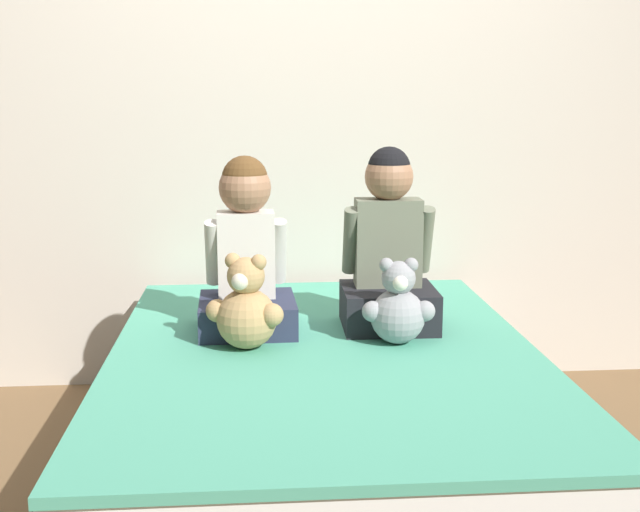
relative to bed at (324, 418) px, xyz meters
name	(u,v)px	position (x,y,z in m)	size (l,w,h in m)	color
ground_plane	(324,483)	(0.00, 0.00, -0.24)	(14.00, 14.00, 0.00)	brown
wall_behind_bed	(304,112)	(0.00, 1.08, 1.01)	(8.00, 0.06, 2.50)	beige
bed	(324,418)	(0.00, 0.00, 0.00)	(1.44, 1.95, 0.49)	#2D2D33
child_on_left	(246,255)	(-0.26, 0.27, 0.52)	(0.35, 0.34, 0.63)	#282D47
child_on_right	(388,252)	(0.26, 0.26, 0.52)	(0.34, 0.31, 0.66)	black
teddy_bear_held_by_left_child	(246,309)	(-0.26, 0.03, 0.38)	(0.26, 0.20, 0.32)	tan
teddy_bear_held_by_right_child	(398,308)	(0.26, 0.04, 0.37)	(0.25, 0.19, 0.30)	#939399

